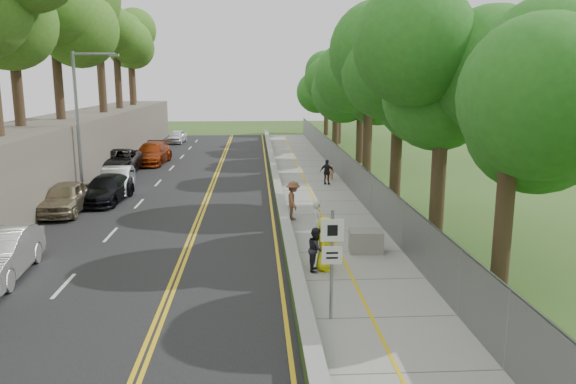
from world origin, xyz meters
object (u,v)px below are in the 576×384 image
object	(u,v)px
streetlight	(81,114)
painter_0	(325,244)
signpost	(332,253)
construction_barrel	(329,172)
person_far	(327,172)
concrete_block	(366,241)

from	to	relation	value
streetlight	painter_0	size ratio (longest dim) A/B	4.23
signpost	construction_barrel	world-z (taller)	signpost
construction_barrel	person_far	world-z (taller)	person_far
signpost	concrete_block	xyz separation A→B (m)	(2.15, 6.02, -1.49)
painter_0	person_far	distance (m)	15.94
streetlight	construction_barrel	xyz separation A→B (m)	(14.30, 4.72, -4.15)
construction_barrel	person_far	size ratio (longest dim) A/B	0.56
signpost	person_far	xyz separation A→B (m)	(2.41, 19.82, -1.13)
person_far	painter_0	bearing A→B (deg)	104.36
concrete_block	person_far	distance (m)	13.81
signpost	construction_barrel	xyz separation A→B (m)	(2.79, 21.73, -1.47)
construction_barrel	painter_0	bearing A→B (deg)	-97.93
painter_0	construction_barrel	bearing A→B (deg)	7.64
streetlight	concrete_block	size ratio (longest dim) A/B	6.35
streetlight	person_far	bearing A→B (deg)	11.40
construction_barrel	painter_0	size ratio (longest dim) A/B	0.47
painter_0	streetlight	bearing A→B (deg)	57.89
streetlight	concrete_block	bearing A→B (deg)	-38.84
streetlight	construction_barrel	size ratio (longest dim) A/B	9.05
concrete_block	person_far	world-z (taller)	person_far
concrete_block	signpost	bearing A→B (deg)	-109.67
concrete_block	person_far	size ratio (longest dim) A/B	0.80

